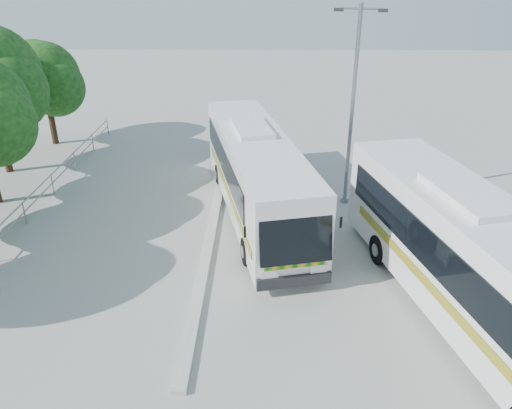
{
  "coord_description": "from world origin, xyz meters",
  "views": [
    {
      "loc": [
        -0.22,
        -15.07,
        9.67
      ],
      "look_at": [
        -0.49,
        1.82,
        1.53
      ],
      "focal_mm": 35.0,
      "sensor_mm": 36.0,
      "label": 1
    }
  ],
  "objects_px": {
    "tree_far_e": "(45,78)",
    "coach_adjacent": "(479,266)",
    "coach_main": "(256,173)",
    "lamppost": "(353,100)"
  },
  "relations": [
    {
      "from": "tree_far_e",
      "to": "coach_adjacent",
      "type": "relative_size",
      "value": 0.44
    },
    {
      "from": "coach_main",
      "to": "coach_adjacent",
      "type": "distance_m",
      "value": 9.64
    },
    {
      "from": "coach_main",
      "to": "lamppost",
      "type": "relative_size",
      "value": 1.5
    },
    {
      "from": "coach_main",
      "to": "lamppost",
      "type": "bearing_deg",
      "value": 4.73
    },
    {
      "from": "coach_adjacent",
      "to": "lamppost",
      "type": "height_order",
      "value": "lamppost"
    },
    {
      "from": "coach_adjacent",
      "to": "coach_main",
      "type": "bearing_deg",
      "value": 119.1
    },
    {
      "from": "coach_main",
      "to": "coach_adjacent",
      "type": "height_order",
      "value": "coach_adjacent"
    },
    {
      "from": "tree_far_e",
      "to": "coach_adjacent",
      "type": "height_order",
      "value": "tree_far_e"
    },
    {
      "from": "coach_adjacent",
      "to": "tree_far_e",
      "type": "bearing_deg",
      "value": 125.94
    },
    {
      "from": "coach_adjacent",
      "to": "lamppost",
      "type": "relative_size",
      "value": 1.59
    }
  ]
}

